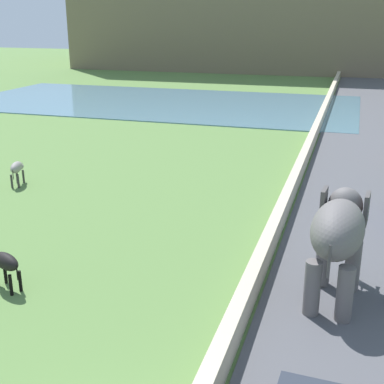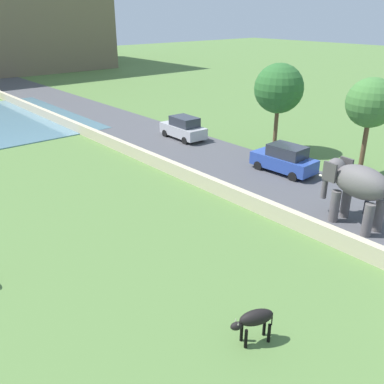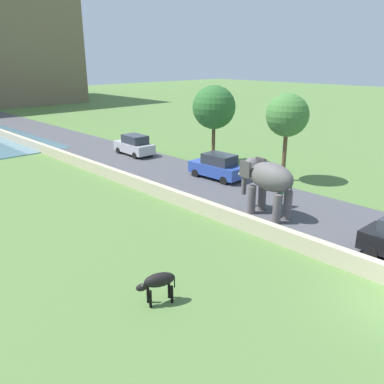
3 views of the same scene
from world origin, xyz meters
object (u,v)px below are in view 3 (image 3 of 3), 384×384
at_px(car_blue, 217,167).
at_px(cow_black, 158,282).
at_px(elephant, 267,180).
at_px(person_beside_elephant, 281,193).
at_px(car_silver, 134,145).

bearing_deg(car_blue, cow_black, -145.00).
relative_size(elephant, person_beside_elephant, 2.16).
xyz_separation_m(elephant, car_silver, (3.13, 16.21, -1.14)).
relative_size(elephant, car_blue, 0.87).
distance_m(person_beside_elephant, car_silver, 16.18).
relative_size(person_beside_elephant, car_blue, 0.40).
distance_m(car_blue, cow_black, 15.06).
xyz_separation_m(car_silver, cow_black, (-12.33, -18.44, -0.06)).
height_order(person_beside_elephant, car_silver, car_silver).
bearing_deg(person_beside_elephant, car_blue, 76.08).
distance_m(elephant, car_silver, 16.55).
xyz_separation_m(elephant, car_blue, (3.13, 6.41, -1.14)).
distance_m(elephant, car_blue, 7.23).
bearing_deg(car_blue, car_silver, 90.03).
distance_m(car_silver, cow_black, 22.19).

